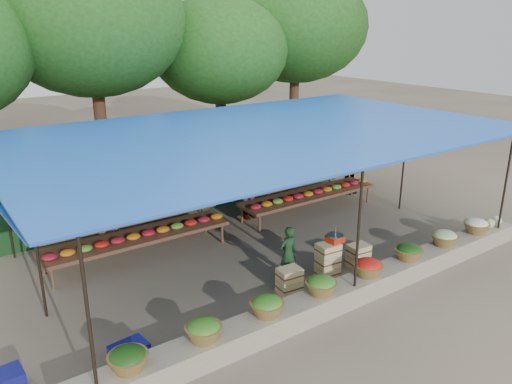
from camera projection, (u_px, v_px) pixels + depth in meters
ground at (263, 250)px, 11.59m from camera, size 60.00×60.00×0.00m
stone_curb at (348, 292)px, 9.39m from camera, size 10.60×0.55×0.40m
stall_canopy at (261, 137)px, 10.79m from camera, size 10.80×6.60×2.82m
produce_baskets at (345, 276)px, 9.22m from camera, size 8.98×0.58×0.34m
netting_backdrop at (196, 168)px, 13.63m from camera, size 10.60×0.06×2.50m
tree_row at (159, 34)px, 15.07m from camera, size 16.51×5.50×7.12m
fruit_table_left at (137, 232)px, 11.09m from camera, size 4.21×0.95×0.93m
fruit_table_right at (308, 191)px, 13.81m from camera, size 4.21×0.95×0.93m
crate_counter at (326, 265)px, 10.22m from camera, size 2.38×0.38×0.77m
weighing_scale at (335, 238)px, 10.15m from camera, size 0.34×0.34×0.37m
vendor_seated at (288, 254)px, 10.08m from camera, size 0.43×0.28×1.17m
customer_left at (111, 213)px, 11.51m from camera, size 0.83×0.65×1.71m
customer_mid at (250, 185)px, 13.21m from camera, size 1.22×0.73×1.86m
customer_right at (350, 167)px, 15.25m from camera, size 1.03×0.51×1.69m
blue_crate_back at (129, 354)px, 7.69m from camera, size 0.58×0.45×0.33m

